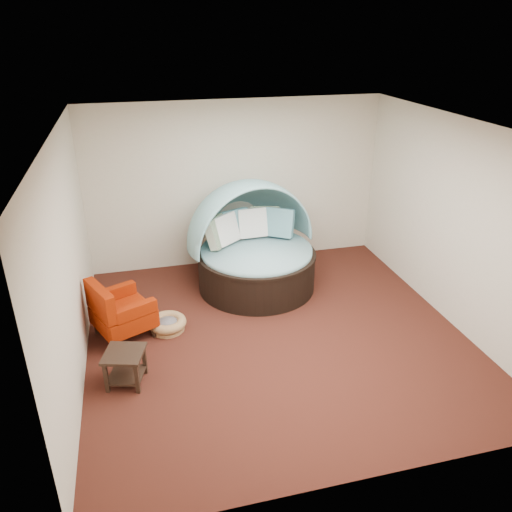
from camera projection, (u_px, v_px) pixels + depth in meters
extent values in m
plane|color=#4A1D15|center=(276.00, 335.00, 6.84)|extent=(5.00, 5.00, 0.00)
plane|color=beige|center=(236.00, 184.00, 8.44)|extent=(5.00, 0.00, 5.00)
plane|color=beige|center=(366.00, 359.00, 4.05)|extent=(5.00, 0.00, 5.00)
plane|color=beige|center=(68.00, 262.00, 5.69)|extent=(0.00, 5.00, 5.00)
plane|color=beige|center=(454.00, 223.00, 6.80)|extent=(0.00, 5.00, 5.00)
plane|color=white|center=(281.00, 128.00, 5.65)|extent=(5.00, 5.00, 0.00)
cylinder|color=black|center=(257.00, 271.00, 7.97)|extent=(2.18, 2.18, 0.56)
cylinder|color=black|center=(257.00, 254.00, 7.84)|extent=(2.20, 2.20, 0.05)
cylinder|color=#82AFB4|center=(257.00, 252.00, 7.82)|extent=(2.06, 2.06, 0.12)
cube|color=#305B3D|center=(217.00, 232.00, 7.75)|extent=(0.48, 0.54, 0.49)
cube|color=white|center=(225.00, 229.00, 7.85)|extent=(0.54, 0.50, 0.49)
cube|color=#629EAB|center=(236.00, 224.00, 8.05)|extent=(0.54, 0.42, 0.49)
cube|color=white|center=(252.00, 223.00, 8.09)|extent=(0.48, 0.29, 0.49)
cube|color=#305B3D|center=(265.00, 220.00, 8.20)|extent=(0.53, 0.38, 0.49)
cube|color=#629EAB|center=(279.00, 223.00, 8.11)|extent=(0.54, 0.48, 0.49)
cylinder|color=#977044|center=(168.00, 328.00, 6.94)|extent=(0.60, 0.60, 0.05)
torus|color=#977044|center=(167.00, 322.00, 6.90)|extent=(0.69, 0.69, 0.13)
cylinder|color=slate|center=(168.00, 324.00, 6.91)|extent=(0.41, 0.41, 0.08)
cylinder|color=black|center=(115.00, 347.00, 6.44)|extent=(0.09, 0.09, 0.17)
cylinder|color=black|center=(97.00, 327.00, 6.85)|extent=(0.09, 0.09, 0.17)
cylinder|color=black|center=(155.00, 331.00, 6.77)|extent=(0.09, 0.09, 0.17)
cylinder|color=black|center=(135.00, 314.00, 7.17)|extent=(0.09, 0.09, 0.17)
cube|color=#932404|center=(124.00, 316.00, 6.72)|extent=(0.95, 0.95, 0.25)
cube|color=#932404|center=(100.00, 301.00, 6.41)|extent=(0.42, 0.71, 0.42)
cube|color=#932404|center=(136.00, 311.00, 6.44)|extent=(0.57, 0.34, 0.17)
cube|color=#932404|center=(115.00, 292.00, 6.87)|extent=(0.57, 0.34, 0.17)
cube|color=black|center=(124.00, 354.00, 5.76)|extent=(0.55, 0.55, 0.04)
cube|color=black|center=(127.00, 375.00, 5.89)|extent=(0.49, 0.49, 0.03)
cube|color=black|center=(106.00, 378.00, 5.70)|extent=(0.06, 0.06, 0.39)
cube|color=black|center=(115.00, 359.00, 6.02)|extent=(0.06, 0.06, 0.39)
cube|color=black|center=(137.00, 379.00, 5.69)|extent=(0.06, 0.06, 0.39)
cube|color=black|center=(145.00, 360.00, 6.01)|extent=(0.06, 0.06, 0.39)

